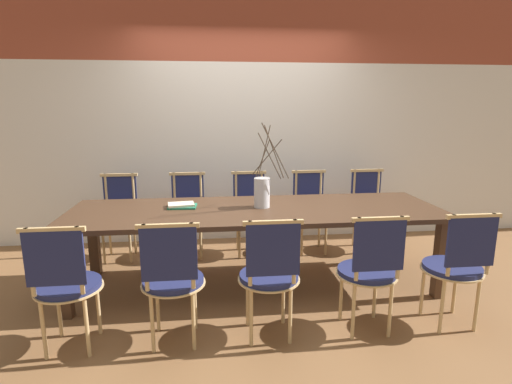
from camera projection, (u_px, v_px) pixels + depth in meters
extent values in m
plane|color=brown|center=(256.00, 285.00, 3.68)|extent=(16.00, 16.00, 0.00)
cube|color=silver|center=(243.00, 153.00, 4.82)|extent=(12.00, 0.06, 2.11)
cube|color=brown|center=(242.00, 12.00, 4.49)|extent=(12.00, 0.06, 1.09)
cube|color=#422B1C|center=(256.00, 211.00, 3.54)|extent=(3.27, 1.03, 0.04)
cube|color=#422B1C|center=(63.00, 276.00, 3.05)|extent=(0.09, 0.09, 0.69)
cube|color=#422B1C|center=(440.00, 259.00, 3.38)|extent=(0.09, 0.09, 0.69)
cube|color=#422B1C|center=(94.00, 241.00, 3.84)|extent=(0.09, 0.09, 0.69)
cube|color=#422B1C|center=(397.00, 230.00, 4.17)|extent=(0.09, 0.09, 0.69)
cylinder|color=#1E234C|center=(69.00, 285.00, 2.65)|extent=(0.41, 0.41, 0.04)
cylinder|color=tan|center=(69.00, 288.00, 2.66)|extent=(0.44, 0.44, 0.01)
cylinder|color=tan|center=(59.00, 308.00, 2.82)|extent=(0.03, 0.03, 0.43)
cylinder|color=tan|center=(98.00, 306.00, 2.85)|extent=(0.03, 0.03, 0.43)
cylinder|color=tan|center=(43.00, 329.00, 2.56)|extent=(0.03, 0.03, 0.43)
cylinder|color=tan|center=(87.00, 326.00, 2.59)|extent=(0.03, 0.03, 0.43)
cylinder|color=tan|center=(30.00, 263.00, 2.42)|extent=(0.03, 0.03, 0.44)
cylinder|color=tan|center=(80.00, 261.00, 2.45)|extent=(0.03, 0.03, 0.44)
cube|color=#1E234C|center=(54.00, 259.00, 2.42)|extent=(0.35, 0.02, 0.35)
cube|color=tan|center=(51.00, 230.00, 2.39)|extent=(0.39, 0.03, 0.03)
cylinder|color=#1E234C|center=(173.00, 280.00, 2.73)|extent=(0.41, 0.41, 0.04)
cylinder|color=tan|center=(173.00, 284.00, 2.73)|extent=(0.44, 0.44, 0.01)
cylinder|color=tan|center=(158.00, 303.00, 2.89)|extent=(0.03, 0.03, 0.43)
cylinder|color=tan|center=(195.00, 301.00, 2.92)|extent=(0.03, 0.03, 0.43)
cylinder|color=tan|center=(152.00, 323.00, 2.63)|extent=(0.03, 0.03, 0.43)
cylinder|color=tan|center=(193.00, 320.00, 2.66)|extent=(0.03, 0.03, 0.43)
cylinder|color=tan|center=(146.00, 258.00, 2.49)|extent=(0.03, 0.03, 0.44)
cylinder|color=tan|center=(192.00, 256.00, 2.52)|extent=(0.03, 0.03, 0.44)
cube|color=#1E234C|center=(169.00, 254.00, 2.50)|extent=(0.35, 0.02, 0.35)
cube|color=tan|center=(168.00, 226.00, 2.46)|extent=(0.39, 0.03, 0.03)
cylinder|color=#1E234C|center=(268.00, 276.00, 2.80)|extent=(0.41, 0.41, 0.04)
cylinder|color=tan|center=(268.00, 279.00, 2.80)|extent=(0.44, 0.44, 0.01)
cylinder|color=tan|center=(248.00, 298.00, 2.96)|extent=(0.03, 0.03, 0.43)
cylinder|color=tan|center=(283.00, 297.00, 2.99)|extent=(0.03, 0.03, 0.43)
cylinder|color=tan|center=(251.00, 317.00, 2.70)|extent=(0.03, 0.03, 0.43)
cylinder|color=tan|center=(290.00, 315.00, 2.73)|extent=(0.03, 0.03, 0.43)
cylinder|color=tan|center=(250.00, 254.00, 2.56)|extent=(0.03, 0.03, 0.44)
cylinder|color=tan|center=(294.00, 252.00, 2.59)|extent=(0.03, 0.03, 0.44)
cube|color=#1E234C|center=(272.00, 250.00, 2.57)|extent=(0.35, 0.02, 0.35)
cube|color=tan|center=(273.00, 223.00, 2.54)|extent=(0.39, 0.03, 0.03)
cylinder|color=#1E234C|center=(367.00, 271.00, 2.88)|extent=(0.41, 0.41, 0.04)
cylinder|color=tan|center=(366.00, 274.00, 2.88)|extent=(0.44, 0.44, 0.01)
cylinder|color=tan|center=(341.00, 294.00, 3.04)|extent=(0.03, 0.03, 0.43)
cylinder|color=tan|center=(375.00, 292.00, 3.07)|extent=(0.03, 0.03, 0.43)
cylinder|color=tan|center=(353.00, 311.00, 2.78)|extent=(0.03, 0.03, 0.43)
cylinder|color=tan|center=(390.00, 309.00, 2.81)|extent=(0.03, 0.03, 0.43)
cylinder|color=tan|center=(358.00, 250.00, 2.64)|extent=(0.03, 0.03, 0.44)
cylinder|color=tan|center=(399.00, 248.00, 2.67)|extent=(0.03, 0.03, 0.44)
cube|color=#1E234C|center=(379.00, 246.00, 2.65)|extent=(0.35, 0.02, 0.35)
cube|color=tan|center=(381.00, 219.00, 2.61)|extent=(0.39, 0.03, 0.03)
cylinder|color=#1E234C|center=(452.00, 267.00, 2.95)|extent=(0.41, 0.41, 0.04)
cylinder|color=tan|center=(452.00, 270.00, 2.95)|extent=(0.44, 0.44, 0.01)
cylinder|color=tan|center=(423.00, 289.00, 3.11)|extent=(0.03, 0.03, 0.43)
cylinder|color=tan|center=(455.00, 288.00, 3.14)|extent=(0.03, 0.03, 0.43)
cylinder|color=tan|center=(442.00, 306.00, 2.85)|extent=(0.03, 0.03, 0.43)
cylinder|color=tan|center=(477.00, 304.00, 2.88)|extent=(0.03, 0.03, 0.43)
cylinder|color=tan|center=(451.00, 246.00, 2.71)|extent=(0.03, 0.03, 0.44)
cylinder|color=tan|center=(490.00, 244.00, 2.74)|extent=(0.03, 0.03, 0.44)
cube|color=#1E234C|center=(471.00, 242.00, 2.72)|extent=(0.35, 0.02, 0.35)
cube|color=tan|center=(474.00, 216.00, 2.68)|extent=(0.39, 0.03, 0.03)
cylinder|color=#1E234C|center=(118.00, 219.00, 4.23)|extent=(0.41, 0.41, 0.04)
cylinder|color=tan|center=(118.00, 221.00, 4.23)|extent=(0.44, 0.44, 0.01)
cylinder|color=tan|center=(130.00, 243.00, 4.16)|extent=(0.03, 0.03, 0.43)
cylinder|color=tan|center=(103.00, 244.00, 4.13)|extent=(0.03, 0.03, 0.43)
cylinder|color=tan|center=(135.00, 235.00, 4.42)|extent=(0.03, 0.03, 0.43)
cylinder|color=tan|center=(110.00, 236.00, 4.39)|extent=(0.03, 0.03, 0.43)
cylinder|color=tan|center=(134.00, 193.00, 4.37)|extent=(0.03, 0.03, 0.44)
cylinder|color=tan|center=(106.00, 194.00, 4.34)|extent=(0.03, 0.03, 0.44)
cube|color=#1E234C|center=(120.00, 191.00, 4.35)|extent=(0.35, 0.02, 0.35)
cube|color=tan|center=(119.00, 175.00, 4.31)|extent=(0.39, 0.03, 0.03)
cylinder|color=#1E234C|center=(188.00, 217.00, 4.31)|extent=(0.41, 0.41, 0.04)
cylinder|color=tan|center=(188.00, 219.00, 4.31)|extent=(0.44, 0.44, 0.01)
cylinder|color=tan|center=(201.00, 241.00, 4.24)|extent=(0.03, 0.03, 0.43)
cylinder|color=tan|center=(175.00, 242.00, 4.21)|extent=(0.03, 0.03, 0.43)
cylinder|color=tan|center=(201.00, 233.00, 4.50)|extent=(0.03, 0.03, 0.43)
cylinder|color=tan|center=(177.00, 234.00, 4.47)|extent=(0.03, 0.03, 0.43)
cylinder|color=tan|center=(201.00, 191.00, 4.45)|extent=(0.03, 0.03, 0.44)
cylinder|color=tan|center=(175.00, 192.00, 4.41)|extent=(0.03, 0.03, 0.44)
cube|color=#1E234C|center=(188.00, 190.00, 4.43)|extent=(0.35, 0.02, 0.35)
cube|color=tan|center=(187.00, 174.00, 4.39)|extent=(0.39, 0.03, 0.03)
cylinder|color=#1E234C|center=(250.00, 215.00, 4.38)|extent=(0.41, 0.41, 0.04)
cylinder|color=tan|center=(250.00, 217.00, 4.39)|extent=(0.44, 0.44, 0.01)
cylinder|color=tan|center=(264.00, 238.00, 4.32)|extent=(0.03, 0.03, 0.43)
cylinder|color=tan|center=(239.00, 239.00, 4.29)|extent=(0.03, 0.03, 0.43)
cylinder|color=tan|center=(261.00, 231.00, 4.58)|extent=(0.03, 0.03, 0.43)
cylinder|color=tan|center=(238.00, 232.00, 4.55)|extent=(0.03, 0.03, 0.43)
cylinder|color=tan|center=(262.00, 190.00, 4.52)|extent=(0.03, 0.03, 0.44)
cylinder|color=tan|center=(236.00, 191.00, 4.49)|extent=(0.03, 0.03, 0.44)
cube|color=#1E234C|center=(249.00, 188.00, 4.50)|extent=(0.35, 0.02, 0.35)
cube|color=tan|center=(249.00, 173.00, 4.46)|extent=(0.39, 0.03, 0.03)
cylinder|color=#1E234C|center=(311.00, 213.00, 4.46)|extent=(0.41, 0.41, 0.04)
cylinder|color=tan|center=(311.00, 215.00, 4.46)|extent=(0.44, 0.44, 0.01)
cylinder|color=tan|center=(326.00, 236.00, 4.39)|extent=(0.03, 0.03, 0.43)
cylinder|color=tan|center=(302.00, 237.00, 4.36)|extent=(0.03, 0.03, 0.43)
cylinder|color=tan|center=(319.00, 229.00, 4.65)|extent=(0.03, 0.03, 0.43)
cylinder|color=tan|center=(297.00, 230.00, 4.62)|extent=(0.03, 0.03, 0.43)
cylinder|color=tan|center=(321.00, 189.00, 4.59)|extent=(0.03, 0.03, 0.44)
cylinder|color=tan|center=(296.00, 189.00, 4.56)|extent=(0.03, 0.03, 0.44)
cube|color=#1E234C|center=(308.00, 187.00, 4.58)|extent=(0.35, 0.02, 0.35)
cube|color=tan|center=(309.00, 171.00, 4.54)|extent=(0.39, 0.03, 0.03)
cylinder|color=#1E234C|center=(371.00, 211.00, 4.53)|extent=(0.41, 0.41, 0.04)
cylinder|color=tan|center=(371.00, 213.00, 4.54)|extent=(0.44, 0.44, 0.01)
cylinder|color=tan|center=(386.00, 234.00, 4.47)|extent=(0.03, 0.03, 0.43)
cylinder|color=tan|center=(362.00, 235.00, 4.44)|extent=(0.03, 0.03, 0.43)
cylinder|color=tan|center=(376.00, 227.00, 4.73)|extent=(0.03, 0.03, 0.43)
cylinder|color=tan|center=(354.00, 228.00, 4.70)|extent=(0.03, 0.03, 0.43)
cylinder|color=tan|center=(378.00, 187.00, 4.67)|extent=(0.03, 0.03, 0.44)
cylinder|color=tan|center=(354.00, 188.00, 4.64)|extent=(0.03, 0.03, 0.44)
cube|color=#1E234C|center=(366.00, 186.00, 4.65)|extent=(0.35, 0.02, 0.35)
cube|color=tan|center=(367.00, 170.00, 4.61)|extent=(0.39, 0.03, 0.03)
cylinder|color=silver|center=(262.00, 193.00, 3.56)|extent=(0.14, 0.14, 0.26)
cylinder|color=#473828|center=(276.00, 152.00, 3.36)|extent=(0.28, 0.21, 0.50)
cylinder|color=#473828|center=(263.00, 158.00, 3.55)|extent=(0.13, 0.04, 0.34)
cylinder|color=#473828|center=(267.00, 157.00, 3.62)|extent=(0.26, 0.13, 0.34)
cylinder|color=#473828|center=(270.00, 157.00, 3.39)|extent=(0.22, 0.12, 0.41)
cylinder|color=#473828|center=(274.00, 153.00, 3.39)|extent=(0.21, 0.20, 0.48)
cylinder|color=#473828|center=(264.00, 151.00, 3.53)|extent=(0.11, 0.06, 0.46)
cube|color=#1E6B4C|center=(182.00, 206.00, 3.57)|extent=(0.26, 0.21, 0.02)
cube|color=beige|center=(181.00, 204.00, 3.57)|extent=(0.25, 0.19, 0.02)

